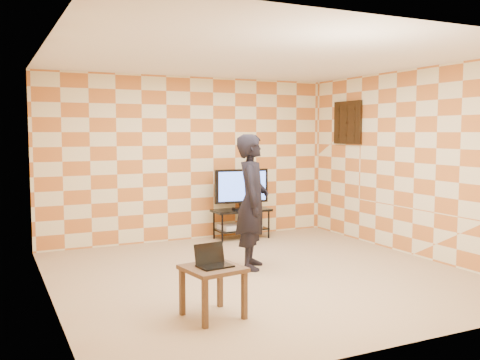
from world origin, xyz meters
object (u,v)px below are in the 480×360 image
at_px(tv, 242,187).
at_px(person, 252,202).
at_px(side_table, 213,275).
at_px(tv_stand, 241,217).

bearing_deg(tv, person, -111.55).
relative_size(side_table, person, 0.34).
xyz_separation_m(side_table, person, (1.19, 1.51, 0.47)).
bearing_deg(tv, side_table, -119.86).
xyz_separation_m(tv, person, (-0.72, -1.82, 0.01)).
xyz_separation_m(tv_stand, side_table, (-1.91, -3.33, 0.05)).
xyz_separation_m(tv_stand, person, (-0.72, -1.82, 0.52)).
bearing_deg(person, side_table, 172.65).
xyz_separation_m(tv, side_table, (-1.91, -3.33, -0.46)).
bearing_deg(tv_stand, tv, -84.28).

